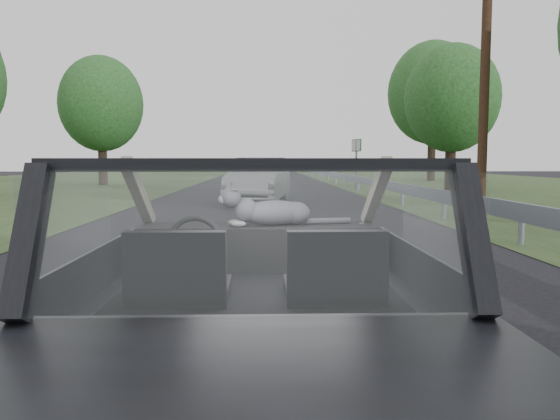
{
  "coord_description": "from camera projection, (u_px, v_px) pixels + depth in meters",
  "views": [
    {
      "loc": [
        0.04,
        -3.07,
        1.44
      ],
      "look_at": [
        0.14,
        0.55,
        1.11
      ],
      "focal_mm": 35.0,
      "sensor_mm": 36.0,
      "label": 1
    }
  ],
  "objects": [
    {
      "name": "highway_sign",
      "position": [
        356.0,
        165.0,
        26.42
      ],
      "size": [
        0.37,
        0.97,
        2.46
      ],
      "primitive_type": "cube",
      "rotation": [
        0.0,
        0.0,
        0.29
      ],
      "color": "#1D602F",
      "rests_on": "ground"
    },
    {
      "name": "tree_6",
      "position": [
        102.0,
        123.0,
        31.5
      ],
      "size": [
        6.12,
        6.12,
        7.22
      ],
      "primitive_type": null,
      "rotation": [
        0.0,
        0.0,
        0.35
      ],
      "color": "#1B381A",
      "rests_on": "ground"
    },
    {
      "name": "other_car",
      "position": [
        259.0,
        180.0,
        18.5
      ],
      "size": [
        2.52,
        4.9,
        1.54
      ],
      "primitive_type": "imported",
      "rotation": [
        0.0,
        0.0,
        -0.15
      ],
      "color": "#AAABAF",
      "rests_on": "ground"
    },
    {
      "name": "driver_seat",
      "position": [
        179.0,
        269.0,
        2.8
      ],
      "size": [
        0.5,
        0.72,
        0.42
      ],
      "primitive_type": "cube",
      "color": "black",
      "rests_on": "subject_car"
    },
    {
      "name": "tree_2",
      "position": [
        451.0,
        120.0,
        25.78
      ],
      "size": [
        4.84,
        4.84,
        6.72
      ],
      "primitive_type": null,
      "rotation": [
        0.0,
        0.0,
        0.1
      ],
      "color": "#1B381A",
      "rests_on": "ground"
    },
    {
      "name": "utility_pole",
      "position": [
        485.0,
        68.0,
        14.46
      ],
      "size": [
        0.28,
        0.28,
        7.76
      ],
      "primitive_type": "cylinder",
      "rotation": [
        0.0,
        0.0,
        0.12
      ],
      "color": "#4F2F1B",
      "rests_on": "ground"
    },
    {
      "name": "subject_car",
      "position": [
        258.0,
        285.0,
        3.12
      ],
      "size": [
        1.8,
        4.0,
        1.45
      ],
      "primitive_type": "cube",
      "color": "black",
      "rests_on": "ground"
    },
    {
      "name": "tree_3",
      "position": [
        432.0,
        113.0,
        38.49
      ],
      "size": [
        6.58,
        6.58,
        9.53
      ],
      "primitive_type": null,
      "rotation": [
        0.0,
        0.0,
        0.05
      ],
      "color": "#1B381A",
      "rests_on": "ground"
    },
    {
      "name": "ground",
      "position": [
        258.0,
        407.0,
        3.18
      ],
      "size": [
        140.0,
        140.0,
        0.0
      ],
      "primitive_type": "plane",
      "color": "black",
      "rests_on": "ground"
    },
    {
      "name": "cat",
      "position": [
        274.0,
        211.0,
        3.67
      ],
      "size": [
        0.69,
        0.36,
        0.29
      ],
      "primitive_type": "ellipsoid",
      "rotation": [
        0.0,
        0.0,
        0.26
      ],
      "color": "gray",
      "rests_on": "dashboard"
    },
    {
      "name": "passenger_seat",
      "position": [
        334.0,
        268.0,
        2.83
      ],
      "size": [
        0.5,
        0.72,
        0.42
      ],
      "primitive_type": "cube",
      "color": "black",
      "rests_on": "subject_car"
    },
    {
      "name": "steering_wheel",
      "position": [
        194.0,
        243.0,
        3.42
      ],
      "size": [
        0.36,
        0.36,
        0.04
      ],
      "primitive_type": "torus",
      "color": "black",
      "rests_on": "dashboard"
    },
    {
      "name": "guardrail",
      "position": [
        439.0,
        196.0,
        13.21
      ],
      "size": [
        0.05,
        90.0,
        0.32
      ],
      "primitive_type": "cube",
      "color": "#8B94A3",
      "rests_on": "ground"
    },
    {
      "name": "dashboard",
      "position": [
        259.0,
        246.0,
        3.73
      ],
      "size": [
        1.58,
        0.45,
        0.3
      ],
      "primitive_type": "cube",
      "color": "black",
      "rests_on": "subject_car"
    }
  ]
}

